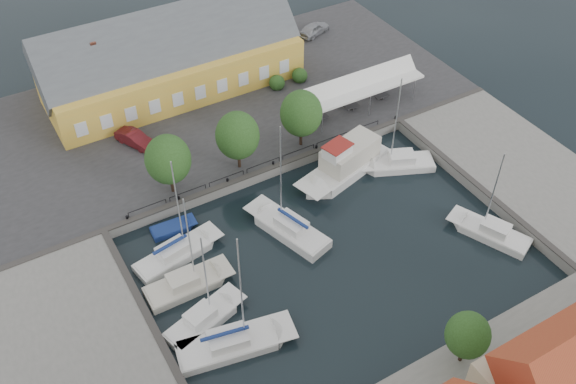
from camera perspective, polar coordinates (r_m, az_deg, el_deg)
The scene contains 19 objects.
ground at distance 56.86m, azimuth 3.06°, elevation -4.66°, with size 140.00×140.00×0.00m, color black.
north_quay at distance 71.97m, azimuth -6.89°, elevation 7.36°, with size 56.00×26.00×1.00m, color #2D2D30.
west_quay at distance 50.85m, azimuth -17.73°, elevation -14.73°, with size 12.00×24.00×1.00m, color slate.
east_quay at distance 67.23m, azimuth 20.05°, elevation 1.78°, with size 12.00×24.00×1.00m, color slate.
quay_edge_fittings at distance 58.91m, azimuth 0.63°, elevation -1.02°, with size 56.00×24.72×0.40m.
warehouse at distance 73.34m, azimuth -10.82°, elevation 11.29°, with size 28.56×14.00×9.55m.
tent_canopy at distance 69.86m, azimuth 6.51°, elevation 9.36°, with size 14.00×4.00×2.83m.
quay_trees at distance 60.59m, azimuth -4.51°, elevation 5.03°, with size 18.20×4.20×6.30m.
car_silver at distance 84.17m, azimuth 2.33°, elevation 14.30°, with size 1.87×4.64×1.58m, color #A5A7AD.
car_red at distance 66.93m, azimuth -13.43°, elevation 4.62°, with size 1.56×4.49×1.48m, color #5B1419.
center_sailboat at distance 57.50m, azimuth 0.04°, elevation -3.37°, with size 4.97×8.97×12.02m.
trawler at distance 63.40m, azimuth 5.17°, elevation 2.49°, with size 11.34×6.00×5.00m.
east_boat_a at distance 65.19m, azimuth 9.70°, elevation 2.42°, with size 8.01×5.43×11.02m.
east_boat_c at distance 60.07m, azimuth 17.53°, elevation -3.56°, with size 5.12×7.68×9.70m.
west_boat_a at distance 56.39m, azimuth -9.83°, elevation -5.53°, with size 8.43×3.78×10.91m.
west_boat_b at distance 54.05m, azimuth -8.94°, elevation -8.20°, with size 7.51×2.61×10.31m.
west_boat_c at distance 51.69m, azimuth -7.47°, elevation -11.27°, with size 7.36×4.19×9.78m.
west_boat_d at distance 50.17m, azimuth -4.90°, elevation -13.36°, with size 9.53×4.47×12.24m.
launch_nw at distance 58.86m, azimuth -10.18°, elevation -3.26°, with size 4.23×1.85×0.88m.
Camera 1 is at (-21.99, -31.72, 41.76)m, focal length 40.00 mm.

